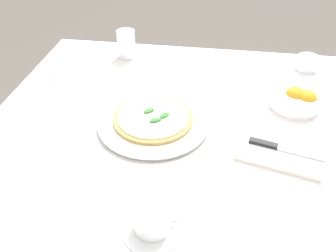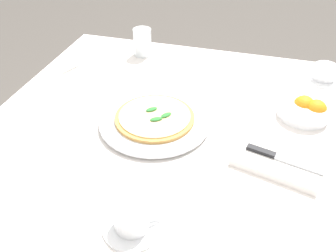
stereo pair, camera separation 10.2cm
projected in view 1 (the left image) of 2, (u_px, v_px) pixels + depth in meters
name	position (u px, v px, depth m)	size (l,w,h in m)	color
dining_table	(182.00, 170.00, 1.08)	(1.18, 1.18, 0.72)	white
pizza_plate	(153.00, 122.00, 1.05)	(0.32, 0.32, 0.02)	white
pizza	(153.00, 118.00, 1.04)	(0.23, 0.23, 0.02)	#C68E47
coffee_cup_near_right	(307.00, 64.00, 1.30)	(0.13, 0.13, 0.06)	white
coffee_cup_back_corner	(152.00, 222.00, 0.75)	(0.13, 0.13, 0.06)	white
water_glass_near_left	(126.00, 46.00, 1.38)	(0.07, 0.07, 0.10)	white
napkin_folded	(281.00, 152.00, 0.94)	(0.25, 0.18, 0.02)	white
dinner_knife	(283.00, 148.00, 0.94)	(0.19, 0.07, 0.01)	silver
citrus_bowl	(297.00, 100.00, 1.11)	(0.15, 0.15, 0.07)	white
menu_card	(56.00, 68.00, 1.27)	(0.04, 0.08, 0.06)	white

